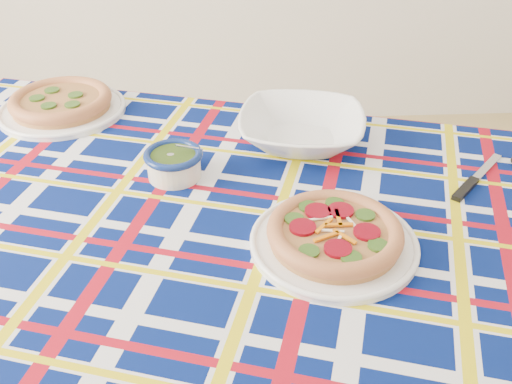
{
  "coord_description": "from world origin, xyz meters",
  "views": [
    {
      "loc": [
        0.13,
        -0.89,
        1.45
      ],
      "look_at": [
        0.18,
        0.07,
        0.81
      ],
      "focal_mm": 40.0,
      "sensor_mm": 36.0,
      "label": 1
    }
  ],
  "objects_px": {
    "main_focaccia_plate": "(335,233)",
    "serving_bowl": "(302,129)",
    "pesto_bowl": "(174,161)",
    "dining_table": "(230,256)"
  },
  "relations": [
    {
      "from": "pesto_bowl",
      "to": "main_focaccia_plate",
      "type": "bearing_deg",
      "value": -39.83
    },
    {
      "from": "serving_bowl",
      "to": "main_focaccia_plate",
      "type": "bearing_deg",
      "value": -87.99
    },
    {
      "from": "dining_table",
      "to": "pesto_bowl",
      "type": "height_order",
      "value": "pesto_bowl"
    },
    {
      "from": "dining_table",
      "to": "pesto_bowl",
      "type": "bearing_deg",
      "value": 139.21
    },
    {
      "from": "pesto_bowl",
      "to": "serving_bowl",
      "type": "relative_size",
      "value": 0.43
    },
    {
      "from": "pesto_bowl",
      "to": "serving_bowl",
      "type": "height_order",
      "value": "pesto_bowl"
    },
    {
      "from": "main_focaccia_plate",
      "to": "serving_bowl",
      "type": "distance_m",
      "value": 0.39
    },
    {
      "from": "dining_table",
      "to": "serving_bowl",
      "type": "relative_size",
      "value": 6.41
    },
    {
      "from": "serving_bowl",
      "to": "pesto_bowl",
      "type": "bearing_deg",
      "value": -154.65
    },
    {
      "from": "main_focaccia_plate",
      "to": "dining_table",
      "type": "bearing_deg",
      "value": 158.16
    }
  ]
}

